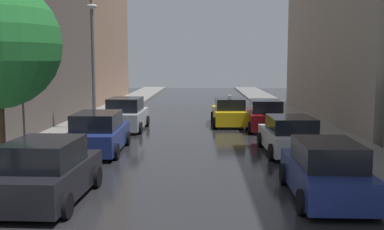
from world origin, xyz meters
TOP-DOWN VIEW (x-y plane):
  - ground_plane at (0.00, 24.00)m, footprint 28.00×72.00m
  - sidewalk_left at (-6.50, 24.00)m, footprint 3.00×72.00m
  - sidewalk_right at (6.50, 24.00)m, footprint 3.00×72.00m
  - building_left_far at (-11.00, 36.96)m, footprint 6.00×16.38m
  - building_right_mid at (11.00, 24.68)m, footprint 6.00×21.13m
  - parked_car_left_nearest at (-3.85, 5.80)m, footprint 2.26×4.26m
  - parked_car_left_second at (-3.99, 12.55)m, footprint 2.23×4.68m
  - parked_car_left_third at (-3.86, 18.77)m, footprint 2.19×4.30m
  - parked_car_right_nearest at (3.75, 6.21)m, footprint 2.07×4.36m
  - parked_car_right_second at (3.97, 12.50)m, footprint 2.26×4.30m
  - parked_car_right_third at (3.86, 18.89)m, footprint 2.20×4.09m
  - taxi_midroad at (1.98, 20.96)m, footprint 2.15×4.54m
  - lamp_post_left at (-5.55, 18.50)m, footprint 0.60×0.28m

SIDE VIEW (x-z plane):
  - ground_plane at x=0.00m, z-range -0.04..0.00m
  - sidewalk_left at x=-6.50m, z-range 0.00..0.15m
  - sidewalk_right at x=6.50m, z-range 0.00..0.15m
  - parked_car_right_second at x=3.97m, z-range -0.04..1.50m
  - parked_car_right_nearest at x=3.75m, z-range -0.05..1.58m
  - taxi_midroad at x=1.98m, z-range -0.14..1.67m
  - parked_car_left_second at x=-3.99m, z-range -0.05..1.64m
  - parked_car_right_third at x=3.86m, z-range -0.06..1.64m
  - parked_car_left_nearest at x=-3.85m, z-range -0.06..1.65m
  - parked_car_left_third at x=-3.86m, z-range -0.07..1.74m
  - lamp_post_left at x=-5.55m, z-range 0.68..7.35m
  - building_right_mid at x=11.00m, z-range 0.00..13.00m
  - building_left_far at x=-11.00m, z-range 0.00..18.51m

